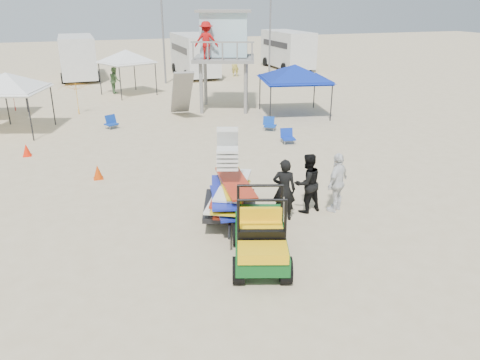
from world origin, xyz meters
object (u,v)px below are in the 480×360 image
object	(u,v)px
utility_cart	(260,231)
lifeguard_tower	(222,38)
surf_trailer	(229,190)
man_left	(284,190)
canopy_blue	(295,67)

from	to	relation	value
utility_cart	lifeguard_tower	bearing A→B (deg)	75.70
surf_trailer	lifeguard_tower	size ratio (longest dim) A/B	0.53
lifeguard_tower	surf_trailer	bearing A→B (deg)	-106.52
man_left	utility_cart	bearing A→B (deg)	79.90
surf_trailer	lifeguard_tower	bearing A→B (deg)	73.48
surf_trailer	utility_cart	bearing A→B (deg)	-90.10
utility_cart	canopy_blue	xyz separation A→B (m)	(7.37, 13.72, 1.71)
surf_trailer	lifeguard_tower	world-z (taller)	lifeguard_tower
lifeguard_tower	utility_cart	bearing A→B (deg)	-104.30
surf_trailer	lifeguard_tower	xyz separation A→B (m)	(4.20, 14.16, 2.93)
utility_cart	canopy_blue	world-z (taller)	canopy_blue
utility_cart	canopy_blue	size ratio (longest dim) A/B	0.66
utility_cart	surf_trailer	world-z (taller)	surf_trailer
utility_cart	man_left	bearing A→B (deg)	53.21
lifeguard_tower	canopy_blue	size ratio (longest dim) A/B	1.33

